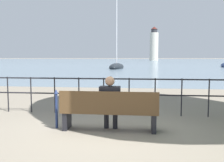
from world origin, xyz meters
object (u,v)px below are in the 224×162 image
object	(u,v)px
sailboat_1	(117,66)
closed_umbrella	(56,106)
harbor_lighthouse	(154,45)
seated_person_left	(110,101)
park_bench	(109,111)

from	to	relation	value
sailboat_1	closed_umbrella	bearing A→B (deg)	-83.52
sailboat_1	harbor_lighthouse	size ratio (longest dim) A/B	0.60
closed_umbrella	harbor_lighthouse	bearing A→B (deg)	86.18
sailboat_1	seated_person_left	bearing A→B (deg)	-81.24
seated_person_left	harbor_lighthouse	distance (m)	135.26
park_bench	seated_person_left	distance (m)	0.24
park_bench	seated_person_left	size ratio (longest dim) A/B	1.77
park_bench	sailboat_1	size ratio (longest dim) A/B	0.19
harbor_lighthouse	sailboat_1	bearing A→B (deg)	-95.85
closed_umbrella	sailboat_1	xyz separation A→B (m)	(-1.63, 31.01, -0.20)
seated_person_left	park_bench	bearing A→B (deg)	-98.70
closed_umbrella	harbor_lighthouse	distance (m)	135.32
seated_person_left	sailboat_1	size ratio (longest dim) A/B	0.11
seated_person_left	harbor_lighthouse	world-z (taller)	harbor_lighthouse
park_bench	harbor_lighthouse	xyz separation A→B (m)	(7.77, 134.88, 8.15)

